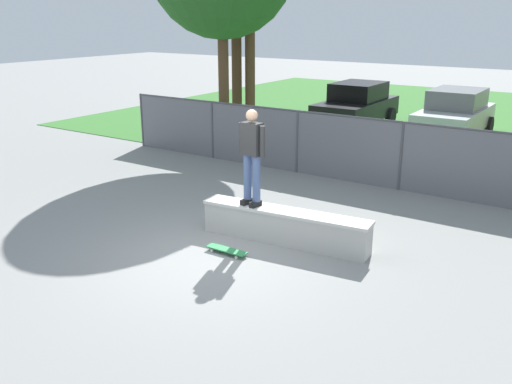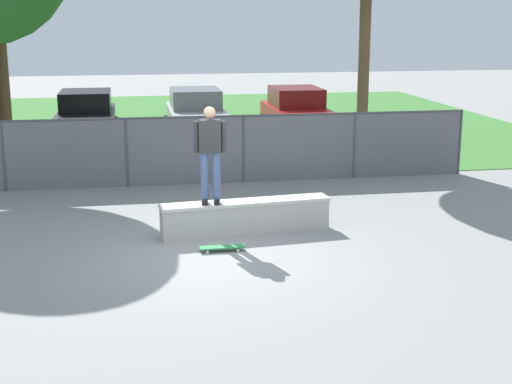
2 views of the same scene
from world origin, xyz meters
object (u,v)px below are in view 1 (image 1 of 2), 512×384
object	(u,v)px
skateboard	(227,250)
car_silver	(455,114)
concrete_ledge	(285,226)
car_black	(357,105)
skateboarder	(252,153)

from	to	relation	value
skateboard	car_silver	world-z (taller)	car_silver
concrete_ledge	car_black	distance (m)	11.70
concrete_ledge	car_silver	xyz separation A→B (m)	(0.09, 11.21, 0.52)
skateboarder	car_silver	xyz separation A→B (m)	(0.77, 11.30, -0.81)
concrete_ledge	car_silver	distance (m)	11.22
concrete_ledge	car_silver	world-z (taller)	car_silver
concrete_ledge	car_black	size ratio (longest dim) A/B	0.79
skateboard	car_silver	distance (m)	12.28
car_black	skateboarder	bearing A→B (deg)	-75.83
skateboard	car_black	size ratio (longest dim) A/B	0.19
car_silver	car_black	bearing A→B (deg)	-179.00
concrete_ledge	skateboarder	xyz separation A→B (m)	(-0.67, -0.09, 1.33)
car_black	car_silver	xyz separation A→B (m)	(3.60, 0.06, 0.00)
concrete_ledge	skateboard	size ratio (longest dim) A/B	4.14
concrete_ledge	car_black	bearing A→B (deg)	107.48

